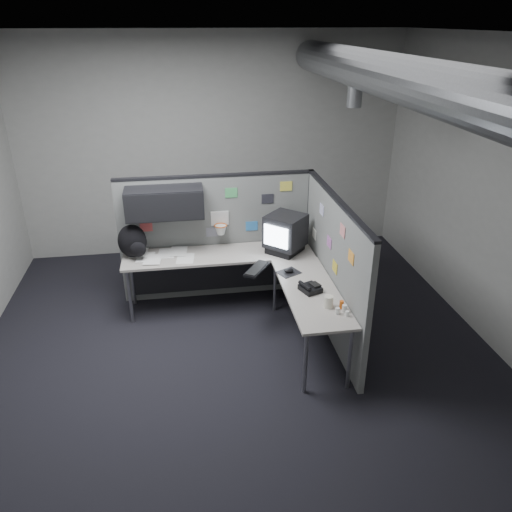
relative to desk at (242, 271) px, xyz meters
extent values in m
cube|color=black|center=(-0.15, -0.70, -0.62)|extent=(5.60, 5.60, 0.01)
cube|color=black|center=(-0.15, -0.70, 2.59)|extent=(5.60, 5.60, 0.01)
cube|color=#9E9E99|center=(-0.15, 2.10, 0.99)|extent=(5.60, 0.01, 3.20)
cube|color=#9E9E99|center=(-0.15, -3.51, 0.99)|extent=(5.60, 0.01, 3.20)
cube|color=#9E9E99|center=(2.66, -0.70, 0.99)|extent=(0.01, 5.60, 3.20)
cylinder|color=slate|center=(1.25, -0.70, 2.24)|extent=(0.40, 5.49, 0.40)
cylinder|color=slate|center=(1.25, 0.10, 1.99)|extent=(0.16, 0.16, 0.30)
cube|color=slate|center=(-0.23, 0.60, 0.19)|extent=(2.43, 0.06, 1.60)
cube|color=black|center=(-0.23, 0.60, 1.00)|extent=(2.43, 0.07, 0.03)
cube|color=black|center=(0.95, 0.60, 0.19)|extent=(0.07, 0.07, 1.60)
cube|color=black|center=(-0.85, 0.40, 0.76)|extent=(0.90, 0.35, 0.35)
cube|color=black|center=(-0.85, 0.22, 0.76)|extent=(0.90, 0.02, 0.33)
cube|color=silver|center=(-0.20, 0.56, 0.47)|extent=(0.22, 0.02, 0.18)
torus|color=#D85914|center=(-0.20, 0.47, 0.41)|extent=(0.16, 0.16, 0.01)
cone|color=white|center=(-0.20, 0.47, 0.35)|extent=(0.14, 0.14, 0.11)
cube|color=#CC4C4C|center=(-1.10, 0.56, 0.41)|extent=(0.15, 0.01, 0.12)
cube|color=#4CB266|center=(-0.05, 0.56, 0.79)|extent=(0.15, 0.01, 0.12)
cube|color=#337FCC|center=(0.20, 0.56, 0.34)|extent=(0.15, 0.01, 0.12)
cube|color=#26262D|center=(0.40, 0.56, 0.69)|extent=(0.15, 0.01, 0.12)
cube|color=#E5D84C|center=(0.63, 0.56, 0.84)|extent=(0.15, 0.01, 0.12)
cube|color=gray|center=(-0.30, 0.56, 0.29)|extent=(0.15, 0.01, 0.12)
cube|color=slate|center=(0.95, -0.49, 0.19)|extent=(0.06, 2.23, 1.60)
cube|color=black|center=(0.95, -0.49, 1.00)|extent=(0.07, 2.23, 0.03)
cube|color=silver|center=(0.92, -0.05, 0.74)|extent=(0.01, 0.15, 0.12)
cube|color=#B266B2|center=(0.92, -0.40, 0.49)|extent=(0.01, 0.15, 0.12)
cube|color=#D87F7F|center=(0.92, -0.80, 0.79)|extent=(0.01, 0.15, 0.12)
cube|color=silver|center=(0.92, 0.20, 0.34)|extent=(0.01, 0.15, 0.12)
cube|color=orange|center=(0.92, -1.10, 0.64)|extent=(0.01, 0.15, 0.12)
cube|color=gold|center=(0.92, -0.65, 0.31)|extent=(0.01, 0.15, 0.12)
cube|color=#A59E95|center=(-0.25, 0.28, 0.10)|extent=(2.30, 0.56, 0.03)
cube|color=#A59E95|center=(0.63, -0.78, 0.10)|extent=(0.56, 1.55, 0.03)
cube|color=black|center=(-0.25, 0.50, -0.21)|extent=(2.18, 0.02, 0.55)
cylinder|color=gray|center=(-1.33, 0.06, -0.26)|extent=(0.04, 0.04, 0.70)
cylinder|color=gray|center=(-1.33, 0.50, -0.26)|extent=(0.04, 0.04, 0.70)
cylinder|color=gray|center=(0.41, 0.06, -0.26)|extent=(0.04, 0.04, 0.70)
cylinder|color=gray|center=(0.41, -1.48, -0.26)|extent=(0.04, 0.04, 0.70)
cylinder|color=gray|center=(0.85, -1.48, -0.26)|extent=(0.04, 0.04, 0.70)
cube|color=black|center=(0.56, 0.22, 0.16)|extent=(0.52, 0.52, 0.08)
cube|color=black|center=(0.56, 0.22, 0.39)|extent=(0.58, 0.58, 0.39)
cube|color=#D1E4F9|center=(0.41, 0.06, 0.39)|extent=(0.24, 0.23, 0.25)
cube|color=black|center=(0.14, -0.23, 0.13)|extent=(0.35, 0.43, 0.03)
cube|color=black|center=(0.14, -0.23, 0.15)|extent=(0.32, 0.39, 0.01)
cube|color=black|center=(0.49, -0.35, 0.12)|extent=(0.30, 0.28, 0.01)
ellipsoid|color=black|center=(0.49, -0.35, 0.15)|extent=(0.13, 0.11, 0.04)
cube|color=black|center=(0.62, -0.79, 0.14)|extent=(0.25, 0.26, 0.06)
cylinder|color=black|center=(0.56, -0.80, 0.19)|extent=(0.11, 0.19, 0.04)
cube|color=black|center=(0.68, -0.78, 0.18)|extent=(0.12, 0.13, 0.02)
cylinder|color=silver|center=(0.85, -1.24, 0.15)|extent=(0.06, 0.06, 0.07)
cylinder|color=silver|center=(0.77, -1.26, 0.15)|extent=(0.05, 0.05, 0.06)
cylinder|color=silver|center=(0.85, -1.32, 0.14)|extent=(0.05, 0.05, 0.05)
cylinder|color=#D85914|center=(0.84, -1.18, 0.16)|extent=(0.05, 0.05, 0.08)
cylinder|color=beige|center=(0.72, -1.13, 0.18)|extent=(0.11, 0.11, 0.12)
cube|color=white|center=(-0.65, 0.20, 0.12)|extent=(0.23, 0.30, 0.00)
cube|color=white|center=(-0.87, 0.37, 0.12)|extent=(0.23, 0.30, 0.00)
cube|color=white|center=(-1.12, 0.30, 0.12)|extent=(0.23, 0.30, 0.00)
cube|color=white|center=(-0.73, 0.40, 0.13)|extent=(0.23, 0.30, 0.00)
cube|color=white|center=(-1.03, 0.21, 0.13)|extent=(0.23, 0.30, 0.00)
cube|color=white|center=(-1.20, 0.42, 0.13)|extent=(0.23, 0.30, 0.00)
ellipsoid|color=black|center=(-1.26, 0.34, 0.32)|extent=(0.37, 0.29, 0.41)
ellipsoid|color=black|center=(-1.19, 0.22, 0.27)|extent=(0.20, 0.13, 0.19)
camera|label=1|loc=(-0.65, -5.21, 2.70)|focal=35.00mm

